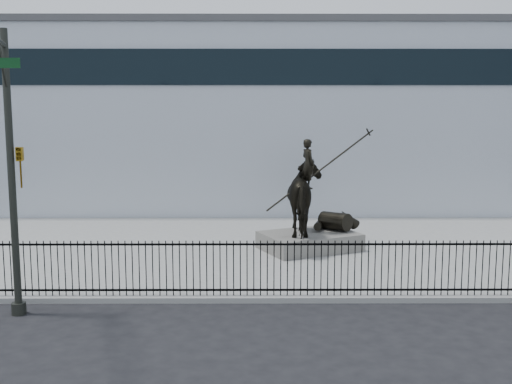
{
  "coord_description": "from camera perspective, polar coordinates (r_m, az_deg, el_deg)",
  "views": [
    {
      "loc": [
        -1.11,
        -14.29,
        5.07
      ],
      "look_at": [
        -1.02,
        6.0,
        2.31
      ],
      "focal_mm": 42.0,
      "sensor_mm": 36.0,
      "label": 1
    }
  ],
  "objects": [
    {
      "name": "equestrian_statue",
      "position": [
        21.21,
        5.32,
        -0.53
      ],
      "size": [
        3.79,
        3.23,
        3.51
      ],
      "rotation": [
        0.0,
        0.0,
        0.43
      ],
      "color": "black",
      "rests_on": "statue_plinth"
    },
    {
      "name": "plaza",
      "position": [
        21.9,
        2.67,
        -5.43
      ],
      "size": [
        30.0,
        12.0,
        0.15
      ],
      "primitive_type": "cube",
      "color": "gray",
      "rests_on": "ground"
    },
    {
      "name": "ground",
      "position": [
        15.21,
        4.03,
        -11.74
      ],
      "size": [
        120.0,
        120.0,
        0.0
      ],
      "primitive_type": "plane",
      "color": "black",
      "rests_on": "ground"
    },
    {
      "name": "statue_plinth",
      "position": [
        21.47,
        5.12,
        -4.69
      ],
      "size": [
        3.86,
        3.36,
        0.61
      ],
      "primitive_type": "cube",
      "rotation": [
        0.0,
        0.0,
        0.43
      ],
      "color": "#615E59",
      "rests_on": "plaza"
    },
    {
      "name": "traffic_signal_left",
      "position": [
        14.83,
        -22.65,
        3.13
      ],
      "size": [
        1.52,
        4.84,
        7.0
      ],
      "color": "#262923",
      "rests_on": "ground"
    },
    {
      "name": "picket_fence",
      "position": [
        16.13,
        3.73,
        -7.23
      ],
      "size": [
        22.1,
        0.1,
        1.5
      ],
      "color": "black",
      "rests_on": "plaza"
    },
    {
      "name": "building",
      "position": [
        34.32,
        1.61,
        6.81
      ],
      "size": [
        44.0,
        14.0,
        9.0
      ],
      "primitive_type": "cube",
      "color": "silver",
      "rests_on": "ground"
    }
  ]
}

